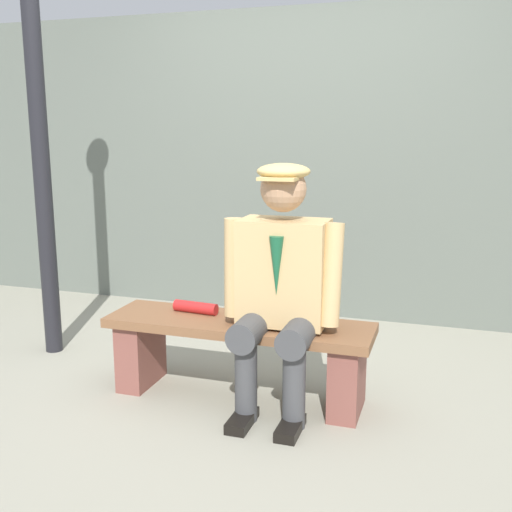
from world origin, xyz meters
TOP-DOWN VIEW (x-y plane):
  - ground_plane at (0.00, 0.00)m, footprint 30.00×30.00m
  - bench at (0.00, 0.00)m, footprint 1.40×0.39m
  - seated_man at (-0.24, 0.05)m, footprint 0.61×0.55m
  - rolled_magazine at (0.27, -0.06)m, footprint 0.25×0.08m
  - stadium_wall at (0.00, -1.68)m, footprint 12.00×0.24m
  - lamp_post at (1.37, -0.29)m, footprint 0.21×0.21m

SIDE VIEW (x-z plane):
  - ground_plane at x=0.00m, z-range 0.00..0.00m
  - bench at x=0.00m, z-range 0.07..0.49m
  - rolled_magazine at x=0.27m, z-range 0.42..0.49m
  - seated_man at x=-0.24m, z-range 0.06..1.30m
  - stadium_wall at x=0.00m, z-range 0.00..2.25m
  - lamp_post at x=1.37m, z-range 0.23..2.84m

